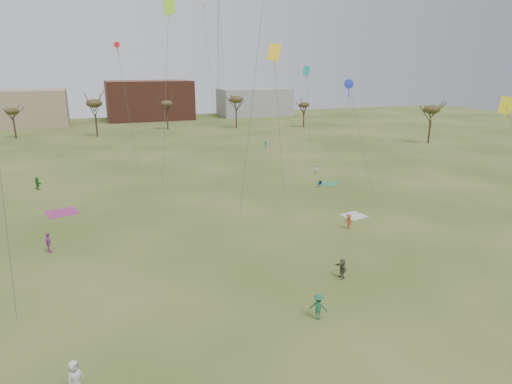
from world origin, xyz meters
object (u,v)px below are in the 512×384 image
object	(u,v)px
flyer_near_left	(75,378)
radio_tower	(220,57)
flyer_near_center	(318,307)
camp_chair_right	(319,185)

from	to	relation	value
flyer_near_left	radio_tower	size ratio (longest dim) A/B	0.05
radio_tower	flyer_near_center	bearing A→B (deg)	-103.57
flyer_near_center	flyer_near_left	bearing A→B (deg)	46.52
camp_chair_right	flyer_near_left	bearing A→B (deg)	-62.84
flyer_near_left	flyer_near_center	distance (m)	15.26
flyer_near_left	radio_tower	xyz separation A→B (m)	(45.47, 127.25, 18.22)
flyer_near_left	flyer_near_center	size ratio (longest dim) A/B	1.07
camp_chair_right	flyer_near_center	bearing A→B (deg)	-46.53
flyer_near_left	flyer_near_center	xyz separation A→B (m)	(15.16, 1.71, -0.07)
flyer_near_left	camp_chair_right	world-z (taller)	flyer_near_left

